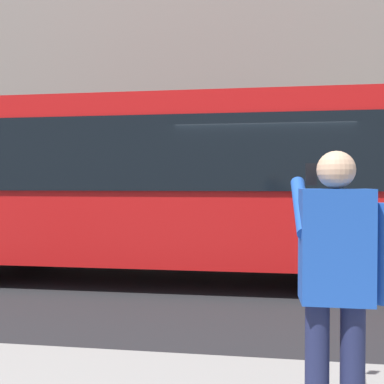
% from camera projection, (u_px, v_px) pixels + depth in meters
% --- Properties ---
extents(ground_plane, '(60.00, 60.00, 0.00)m').
position_uv_depth(ground_plane, '(261.00, 283.00, 7.20)').
color(ground_plane, '#232326').
extents(building_facade_far, '(28.00, 1.55, 12.00)m').
position_uv_depth(building_facade_far, '(258.00, 48.00, 13.80)').
color(building_facade_far, gray).
rests_on(building_facade_far, ground_plane).
extents(red_bus, '(9.05, 2.54, 3.08)m').
position_uv_depth(red_bus, '(161.00, 182.00, 7.52)').
color(red_bus, red).
rests_on(red_bus, ground_plane).
extents(pedestrian_photographer, '(0.53, 0.52, 1.70)m').
position_uv_depth(pedestrian_photographer, '(336.00, 273.00, 2.52)').
color(pedestrian_photographer, '#1E2347').
rests_on(pedestrian_photographer, sidewalk_curb).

